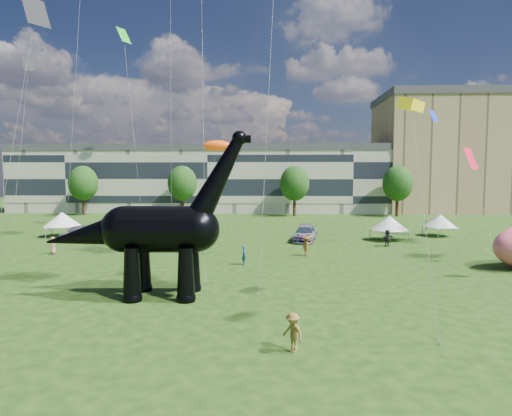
{
  "coord_description": "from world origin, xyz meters",
  "views": [
    {
      "loc": [
        4.04,
        -22.76,
        7.46
      ],
      "look_at": [
        2.87,
        8.0,
        5.0
      ],
      "focal_mm": 30.0,
      "sensor_mm": 36.0,
      "label": 1
    }
  ],
  "objects": [
    {
      "name": "gazebo_near",
      "position": [
        17.2,
        25.42,
        1.96
      ],
      "size": [
        5.23,
        5.23,
        2.79
      ],
      "rotation": [
        0.0,
        0.0,
        0.39
      ],
      "color": "silver",
      "rests_on": "ground"
    },
    {
      "name": "tree_far_left",
      "position": [
        -30.0,
        53.0,
        6.29
      ],
      "size": [
        5.2,
        5.2,
        9.44
      ],
      "color": "#382314",
      "rests_on": "ground"
    },
    {
      "name": "gazebo_far",
      "position": [
        24.22,
        29.01,
        1.83
      ],
      "size": [
        4.73,
        4.73,
        2.6
      ],
      "rotation": [
        0.0,
        0.0,
        0.33
      ],
      "color": "silver",
      "rests_on": "ground"
    },
    {
      "name": "car_silver",
      "position": [
        -18.08,
        24.62,
        0.82
      ],
      "size": [
        2.88,
        5.1,
        1.64
      ],
      "primitive_type": "imported",
      "rotation": [
        0.0,
        0.0,
        -0.21
      ],
      "color": "#B8B8BD",
      "rests_on": "ground"
    },
    {
      "name": "gazebo_left",
      "position": [
        -21.03,
        27.04,
        2.04
      ],
      "size": [
        5.15,
        5.15,
        2.91
      ],
      "rotation": [
        0.0,
        0.0,
        0.28
      ],
      "color": "white",
      "rests_on": "ground"
    },
    {
      "name": "tree_mid_left",
      "position": [
        -12.0,
        53.0,
        6.29
      ],
      "size": [
        5.2,
        5.2,
        9.44
      ],
      "color": "#382314",
      "rests_on": "ground"
    },
    {
      "name": "tree_mid_right",
      "position": [
        8.0,
        53.0,
        6.29
      ],
      "size": [
        5.2,
        5.2,
        9.44
      ],
      "color": "#382314",
      "rests_on": "ground"
    },
    {
      "name": "car_dark",
      "position": [
        7.72,
        24.55,
        0.83
      ],
      "size": [
        3.34,
        6.03,
        1.65
      ],
      "primitive_type": "imported",
      "rotation": [
        0.0,
        0.0,
        -0.19
      ],
      "color": "#595960",
      "rests_on": "ground"
    },
    {
      "name": "apartment_block",
      "position": [
        40.0,
        65.0,
        11.0
      ],
      "size": [
        28.0,
        18.0,
        22.0
      ],
      "primitive_type": "cube",
      "color": "tan",
      "rests_on": "ground"
    },
    {
      "name": "kites",
      "position": [
        -10.14,
        23.95,
        13.34
      ],
      "size": [
        65.34,
        46.66,
        31.86
      ],
      "color": "red",
      "rests_on": "ground"
    },
    {
      "name": "dinosaur_sculpture",
      "position": [
        -3.17,
        2.72,
        3.93
      ],
      "size": [
        12.71,
        3.56,
        10.42
      ],
      "rotation": [
        0.0,
        0.0,
        0.03
      ],
      "color": "black",
      "rests_on": "ground"
    },
    {
      "name": "tree_far_right",
      "position": [
        26.0,
        53.0,
        6.29
      ],
      "size": [
        5.2,
        5.2,
        9.44
      ],
      "color": "#382314",
      "rests_on": "ground"
    },
    {
      "name": "visitors",
      "position": [
        -1.03,
        16.35,
        0.87
      ],
      "size": [
        56.12,
        39.46,
        1.85
      ],
      "color": "#A36651",
      "rests_on": "ground"
    },
    {
      "name": "terrace_row",
      "position": [
        -8.0,
        62.0,
        6.0
      ],
      "size": [
        78.0,
        11.0,
        12.0
      ],
      "primitive_type": "cube",
      "color": "beige",
      "rests_on": "ground"
    },
    {
      "name": "car_white",
      "position": [
        -6.33,
        26.81,
        0.78
      ],
      "size": [
        6.07,
        4.01,
        1.55
      ],
      "primitive_type": "imported",
      "rotation": [
        0.0,
        0.0,
        1.29
      ],
      "color": "silver",
      "rests_on": "ground"
    },
    {
      "name": "ground",
      "position": [
        0.0,
        0.0,
        0.0
      ],
      "size": [
        220.0,
        220.0,
        0.0
      ],
      "primitive_type": "plane",
      "color": "#16330C",
      "rests_on": "ground"
    },
    {
      "name": "car_grey",
      "position": [
        -9.42,
        25.79,
        0.81
      ],
      "size": [
        4.93,
        1.84,
        1.61
      ],
      "primitive_type": "imported",
      "rotation": [
        0.0,
        0.0,
        1.6
      ],
      "color": "slate",
      "rests_on": "ground"
    }
  ]
}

